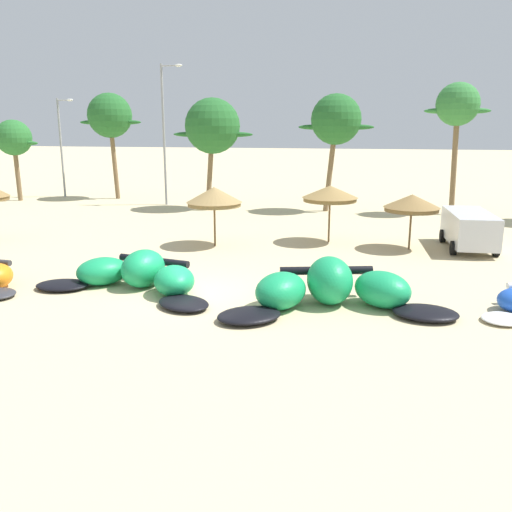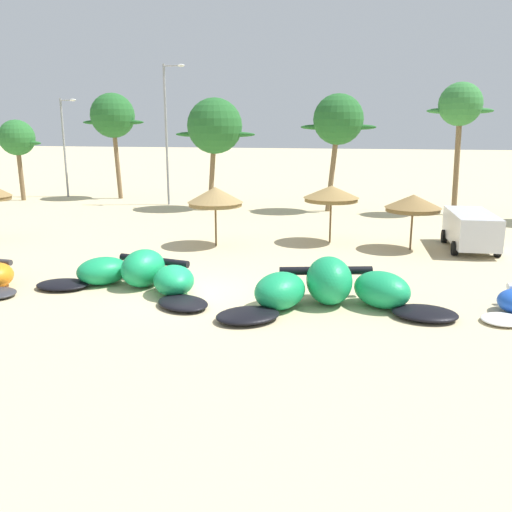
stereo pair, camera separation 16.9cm
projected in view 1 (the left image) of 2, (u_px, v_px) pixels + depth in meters
name	position (u px, v px, depth m)	size (l,w,h in m)	color
ground_plane	(192.00, 292.00, 19.80)	(260.00, 260.00, 0.00)	beige
kite_left_of_center	(137.00, 275.00, 20.05)	(7.47, 4.30, 1.42)	black
kite_center	(332.00, 289.00, 18.06)	(7.86, 4.70, 1.63)	black
beach_umbrella_middle	(214.00, 197.00, 26.93)	(2.81, 2.81, 3.00)	brown
beach_umbrella_near_palms	(330.00, 193.00, 27.70)	(2.88, 2.88, 2.98)	brown
beach_umbrella_outermost	(412.00, 203.00, 26.17)	(2.73, 2.73, 2.73)	brown
parked_van	(469.00, 227.00, 26.62)	(2.31, 4.76, 1.84)	silver
palm_leftmost	(14.00, 139.00, 43.04)	(4.24, 2.83, 6.46)	brown
palm_left	(110.00, 116.00, 43.86)	(5.39, 3.59, 8.59)	brown
palm_left_of_gap	(212.00, 127.00, 38.32)	(5.90, 3.93, 7.93)	brown
palm_center_left	(336.00, 120.00, 37.15)	(5.22, 3.48, 8.14)	brown
palm_center_right	(458.00, 107.00, 35.57)	(4.26, 2.84, 8.78)	brown
lamppost_west	(62.00, 142.00, 45.43)	(1.51, 0.24, 8.19)	gray
lamppost_west_center	(165.00, 129.00, 40.51)	(1.71, 0.24, 10.40)	gray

